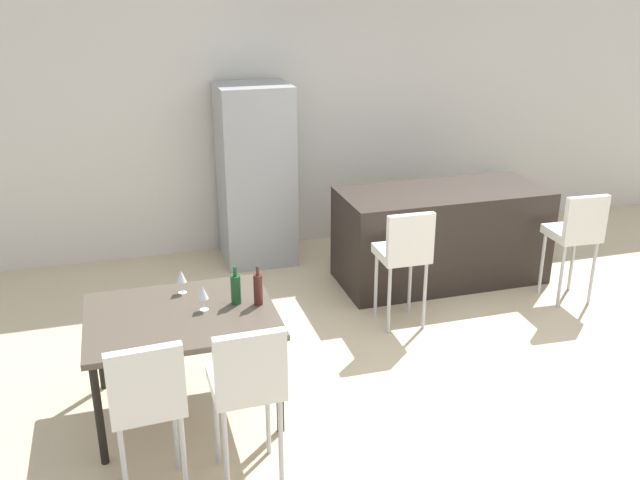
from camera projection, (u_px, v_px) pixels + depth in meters
name	position (u px, v px, depth m)	size (l,w,h in m)	color
ground_plane	(430.00, 342.00, 5.68)	(10.00, 10.00, 0.00)	#C6B28E
back_wall	(334.00, 111.00, 7.52)	(10.00, 0.12, 2.90)	beige
kitchen_island	(441.00, 235.00, 6.72)	(1.99, 0.86, 0.92)	black
bar_chair_left	(405.00, 250.00, 5.71)	(0.41, 0.41, 1.05)	silver
bar_chair_middle	(576.00, 230.00, 6.16)	(0.42, 0.42, 1.05)	silver
dining_table	(181.00, 322.00, 4.58)	(1.24, 0.99, 0.74)	#4C4238
dining_chair_near	(146.00, 396.00, 3.73)	(0.42, 0.42, 1.05)	silver
dining_chair_far	(248.00, 380.00, 3.88)	(0.41, 0.41, 1.05)	silver
wine_bottle_inner	(236.00, 289.00, 4.66)	(0.07, 0.07, 0.27)	#194723
wine_bottle_far	(258.00, 289.00, 4.65)	(0.06, 0.06, 0.28)	#471E19
wine_glass_left	(203.00, 293.00, 4.56)	(0.07, 0.07, 0.17)	silver
wine_glass_middle	(181.00, 277.00, 4.81)	(0.07, 0.07, 0.17)	silver
refrigerator	(256.00, 175.00, 7.05)	(0.72, 0.68, 1.84)	#939699
potted_plant	(508.00, 203.00, 8.06)	(0.38, 0.38, 0.58)	#38383D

